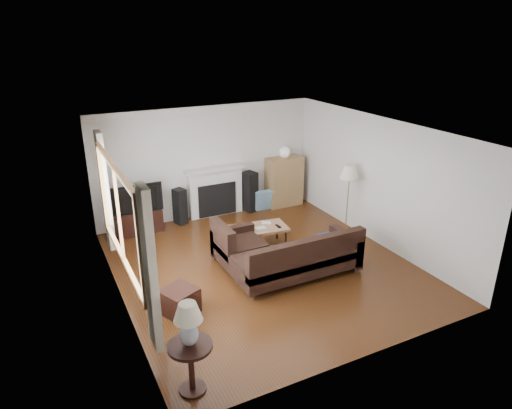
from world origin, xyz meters
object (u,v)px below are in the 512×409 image
sectional_sofa (297,256)px  side_table (191,368)px  coffee_table (259,237)px  tv_stand (138,221)px  bookshelf (284,182)px  floor_lamp (348,200)px

sectional_sofa → side_table: (-2.52, -1.75, -0.06)m
sectional_sofa → side_table: 3.07m
coffee_table → side_table: 3.90m
coffee_table → side_table: bearing=-121.1°
tv_stand → coffee_table: bearing=-42.0°
side_table → coffee_table: bearing=51.3°
tv_stand → bookshelf: size_ratio=0.82×
coffee_table → floor_lamp: floor_lamp is taller
sectional_sofa → coffee_table: size_ratio=2.21×
bookshelf → tv_stand: bearing=-179.7°
tv_stand → sectional_sofa: (2.04, -3.05, 0.15)m
tv_stand → floor_lamp: 4.39m
tv_stand → side_table: 4.82m
coffee_table → floor_lamp: (1.94, -0.22, 0.52)m
bookshelf → side_table: 6.27m
bookshelf → sectional_sofa: bookshelf is taller
bookshelf → side_table: bookshelf is taller
bookshelf → floor_lamp: floor_lamp is taller
coffee_table → side_table: side_table is taller
bookshelf → floor_lamp: (0.36, -1.99, 0.15)m
sectional_sofa → floor_lamp: floor_lamp is taller
tv_stand → bookshelf: (3.53, 0.02, 0.35)m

